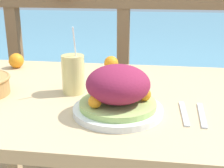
{
  "coord_description": "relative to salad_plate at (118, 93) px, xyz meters",
  "views": [
    {
      "loc": [
        0.18,
        -1.04,
        1.13
      ],
      "look_at": [
        0.05,
        -0.06,
        0.79
      ],
      "focal_mm": 50.0,
      "sensor_mm": 36.0,
      "label": 1
    }
  ],
  "objects": [
    {
      "name": "orange_near_basket",
      "position": [
        -0.09,
        0.47,
        -0.03
      ],
      "size": [
        0.06,
        0.06,
        0.06
      ],
      "color": "orange",
      "rests_on": "patio_table"
    },
    {
      "name": "fork",
      "position": [
        0.2,
        0.02,
        -0.06
      ],
      "size": [
        0.02,
        0.18,
        0.0
      ],
      "color": "silver",
      "rests_on": "patio_table"
    },
    {
      "name": "drink_glass",
      "position": [
        -0.18,
        0.16,
        0.0
      ],
      "size": [
        0.08,
        0.08,
        0.25
      ],
      "color": "#DBCC7F",
      "rests_on": "patio_table"
    },
    {
      "name": "railing_fence",
      "position": [
        -0.08,
        0.94,
        -0.07
      ],
      "size": [
        2.8,
        0.08,
        1.05
      ],
      "color": "brown",
      "rests_on": "ground_plane"
    },
    {
      "name": "orange_near_glass",
      "position": [
        -0.53,
        0.45,
        -0.03
      ],
      "size": [
        0.07,
        0.07,
        0.07
      ],
      "color": "orange",
      "rests_on": "patio_table"
    },
    {
      "name": "knife",
      "position": [
        0.26,
        0.02,
        -0.06
      ],
      "size": [
        0.02,
        0.18,
        0.0
      ],
      "color": "silver",
      "rests_on": "patio_table"
    },
    {
      "name": "patio_table",
      "position": [
        -0.08,
        0.16,
        -0.16
      ],
      "size": [
        1.22,
        0.83,
        0.73
      ],
      "color": "tan",
      "rests_on": "ground_plane"
    },
    {
      "name": "sea_backdrop",
      "position": [
        -0.08,
        3.44,
        -0.55
      ],
      "size": [
        12.0,
        4.0,
        0.48
      ],
      "color": "#568EA8",
      "rests_on": "ground_plane"
    },
    {
      "name": "salad_plate",
      "position": [
        0.0,
        0.0,
        0.0
      ],
      "size": [
        0.28,
        0.28,
        0.15
      ],
      "color": "silver",
      "rests_on": "patio_table"
    }
  ]
}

